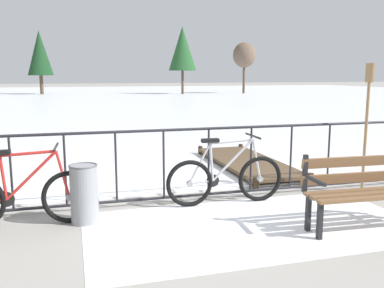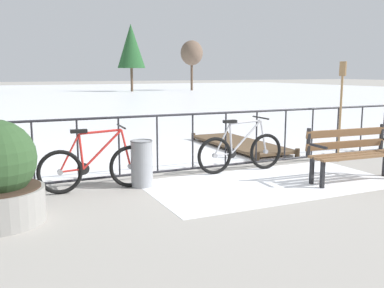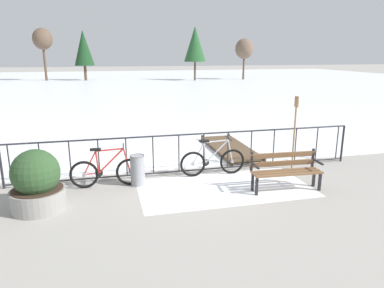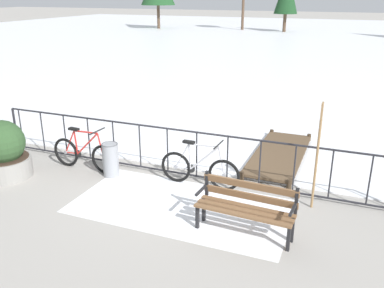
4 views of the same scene
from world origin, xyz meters
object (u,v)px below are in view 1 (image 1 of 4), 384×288
at_px(trash_bin, 84,193).
at_px(oar_upright, 367,120).
at_px(bicycle_near_railing, 23,197).
at_px(park_bench, 369,186).
at_px(bicycle_second, 225,178).

height_order(trash_bin, oar_upright, oar_upright).
distance_m(trash_bin, oar_upright, 4.25).
xyz_separation_m(bicycle_near_railing, trash_bin, (0.71, -0.05, 0.00)).
bearing_deg(trash_bin, park_bench, -18.50).
relative_size(park_bench, trash_bin, 2.22).
relative_size(park_bench, oar_upright, 0.82).
height_order(bicycle_near_railing, oar_upright, oar_upright).
bearing_deg(oar_upright, bicycle_near_railing, -178.55).
bearing_deg(trash_bin, bicycle_second, 6.82).
relative_size(bicycle_near_railing, oar_upright, 0.86).
bearing_deg(bicycle_second, park_bench, -44.94).
distance_m(bicycle_second, park_bench, 1.88).
relative_size(bicycle_second, oar_upright, 0.86).
distance_m(bicycle_near_railing, park_bench, 4.13).
bearing_deg(park_bench, trash_bin, 161.50).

